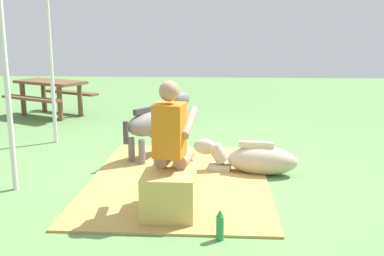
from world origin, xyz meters
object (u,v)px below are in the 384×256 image
(soda_bottle, at_px, (220,225))
(picnic_bench, at_px, (51,89))
(hay_bale, at_px, (170,193))
(tent_pole_right, at_px, (51,67))
(pony_lying, at_px, (254,159))
(pony_standing, at_px, (155,122))
(person_seated, at_px, (173,139))
(tent_pole_left, at_px, (7,84))

(soda_bottle, distance_m, picnic_bench, 6.69)
(hay_bale, xyz_separation_m, tent_pole_right, (2.82, 2.18, 1.00))
(pony_lying, bearing_deg, pony_standing, 65.55)
(person_seated, distance_m, picnic_bench, 5.82)
(pony_standing, bearing_deg, hay_bale, -167.86)
(tent_pole_right, bearing_deg, person_seated, -140.45)
(soda_bottle, distance_m, tent_pole_left, 2.83)
(tent_pole_right, bearing_deg, hay_bale, -142.30)
(hay_bale, distance_m, pony_lying, 1.65)
(pony_lying, bearing_deg, person_seated, 142.56)
(pony_standing, xyz_separation_m, tent_pole_left, (-1.38, 1.43, 0.69))
(person_seated, height_order, soda_bottle, person_seated)
(pony_standing, xyz_separation_m, picnic_bench, (3.11, 2.66, 0.05))
(tent_pole_left, xyz_separation_m, picnic_bench, (4.49, 1.23, -0.65))
(tent_pole_right, height_order, picnic_bench, tent_pole_right)
(soda_bottle, bearing_deg, pony_standing, 20.15)
(pony_lying, bearing_deg, tent_pole_left, 105.32)
(pony_standing, xyz_separation_m, tent_pole_right, (0.85, 1.76, 0.69))
(hay_bale, relative_size, pony_standing, 0.57)
(pony_standing, xyz_separation_m, pony_lying, (-0.62, -1.36, -0.34))
(picnic_bench, bearing_deg, soda_bottle, -147.56)
(soda_bottle, relative_size, tent_pole_left, 0.12)
(soda_bottle, bearing_deg, pony_lying, -12.83)
(pony_lying, height_order, soda_bottle, pony_lying)
(pony_lying, relative_size, soda_bottle, 4.82)
(tent_pole_left, bearing_deg, person_seated, -103.11)
(pony_standing, relative_size, tent_pole_right, 0.48)
(soda_bottle, relative_size, tent_pole_right, 0.12)
(hay_bale, xyz_separation_m, picnic_bench, (5.09, 3.08, 0.35))
(person_seated, bearing_deg, pony_standing, 13.65)
(pony_lying, xyz_separation_m, tent_pole_right, (1.46, 3.11, 1.03))
(hay_bale, bearing_deg, picnic_bench, 31.18)
(hay_bale, relative_size, tent_pole_left, 0.27)
(pony_standing, bearing_deg, pony_lying, -114.45)
(tent_pole_right, bearing_deg, soda_bottle, -141.46)
(tent_pole_right, bearing_deg, picnic_bench, 21.63)
(pony_standing, bearing_deg, tent_pole_right, 64.28)
(hay_bale, xyz_separation_m, person_seated, (0.16, -0.02, 0.50))
(pony_standing, bearing_deg, person_seated, -166.35)
(pony_standing, relative_size, tent_pole_left, 0.48)
(hay_bale, distance_m, soda_bottle, 0.74)
(person_seated, xyz_separation_m, tent_pole_left, (0.43, 1.87, 0.49))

